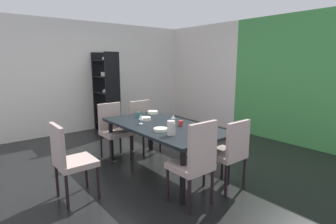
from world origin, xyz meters
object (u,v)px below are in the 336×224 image
object	(u,v)px
dining_table	(163,129)
serving_bowl_right	(153,112)
pitcher_south	(171,128)
chair_right_far	(230,151)
cup_west	(181,123)
chair_right_near	(195,160)
display_shelf	(106,92)
serving_bowl_front	(145,119)
chair_head_near	(69,158)
wine_glass_near_shelf	(173,117)
cup_near_window	(139,114)
chair_left_near	(113,128)
wine_glass_east	(141,117)
serving_bowl_north	(161,130)
cup_center	(206,126)
chair_left_far	(144,123)

from	to	relation	value
dining_table	serving_bowl_right	xyz separation A→B (m)	(-0.79, 0.37, 0.10)
serving_bowl_right	pitcher_south	world-z (taller)	pitcher_south
chair_right_far	cup_west	bearing A→B (deg)	100.20
chair_right_near	cup_west	size ratio (longest dim) A/B	13.51
display_shelf	pitcher_south	bearing A→B (deg)	-11.31
dining_table	serving_bowl_right	size ratio (longest dim) A/B	10.71
serving_bowl_front	cup_west	distance (m)	0.67
chair_head_near	serving_bowl_front	xyz separation A→B (m)	(-0.41, 1.39, 0.22)
wine_glass_near_shelf	cup_near_window	xyz separation A→B (m)	(-0.77, -0.14, -0.06)
wine_glass_near_shelf	chair_left_near	bearing A→B (deg)	-155.03
chair_left_near	display_shelf	xyz separation A→B (m)	(-1.71, 0.71, 0.41)
chair_right_far	wine_glass_east	bearing A→B (deg)	113.26
wine_glass_east	serving_bowl_north	size ratio (longest dim) A/B	0.73
chair_right_near	wine_glass_east	xyz separation A→B (m)	(-1.28, 0.09, 0.27)
wine_glass_east	cup_center	bearing A→B (deg)	32.92
chair_left_near	serving_bowl_right	world-z (taller)	chair_left_near
chair_head_near	chair_left_far	bearing A→B (deg)	119.74
dining_table	serving_bowl_front	distance (m)	0.45
wine_glass_near_shelf	chair_left_far	bearing A→B (deg)	171.91
chair_right_near	wine_glass_near_shelf	size ratio (longest dim) A/B	7.32
chair_left_near	serving_bowl_north	xyz separation A→B (m)	(1.28, 0.08, 0.22)
chair_left_near	wine_glass_near_shelf	xyz separation A→B (m)	(1.05, 0.49, 0.30)
chair_head_near	cup_center	xyz separation A→B (m)	(0.60, 1.73, 0.24)
chair_left_near	wine_glass_near_shelf	world-z (taller)	chair_left_near
serving_bowl_north	serving_bowl_front	size ratio (longest dim) A/B	1.13
chair_head_near	cup_near_window	size ratio (longest dim) A/B	11.37
chair_left_far	chair_right_far	world-z (taller)	chair_right_far
chair_right_near	cup_near_window	distance (m)	1.80
chair_head_near	serving_bowl_front	bearing A→B (deg)	106.58
chair_left_far	pitcher_south	bearing A→B (deg)	69.28
chair_left_near	cup_center	world-z (taller)	chair_left_near
chair_right_near	chair_right_far	bearing A→B (deg)	0.69
chair_right_far	wine_glass_east	size ratio (longest dim) A/B	6.63
display_shelf	serving_bowl_right	bearing A→B (deg)	-0.55
cup_center	serving_bowl_north	bearing A→B (deg)	-120.04
display_shelf	cup_center	xyz separation A→B (m)	(3.31, -0.07, -0.17)
chair_left_far	pitcher_south	size ratio (longest dim) A/B	4.93
serving_bowl_right	cup_west	world-z (taller)	cup_west
dining_table	pitcher_south	xyz separation A→B (m)	(0.50, -0.25, 0.17)
chair_right_near	cup_near_window	size ratio (longest dim) A/B	12.14
wine_glass_near_shelf	chair_right_far	bearing A→B (deg)	8.70
serving_bowl_north	cup_west	size ratio (longest dim) A/B	2.56
chair_head_near	display_shelf	distance (m)	3.28
chair_left_far	serving_bowl_front	distance (m)	0.71
dining_table	chair_head_near	bearing A→B (deg)	-90.91
chair_left_near	cup_near_window	bearing A→B (deg)	140.40
serving_bowl_north	cup_west	bearing A→B (deg)	97.03
chair_right_near	display_shelf	distance (m)	3.84
chair_head_near	chair_right_far	world-z (taller)	chair_head_near
chair_right_near	wine_glass_near_shelf	distance (m)	1.14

